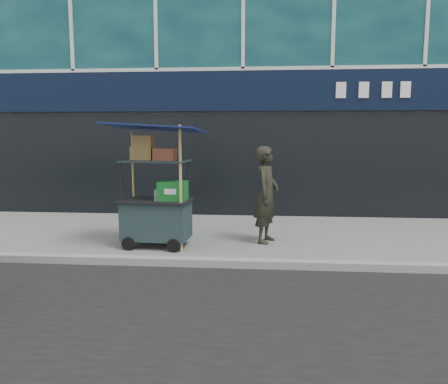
{
  "coord_description": "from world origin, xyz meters",
  "views": [
    {
      "loc": [
        0.44,
        -6.34,
        1.93
      ],
      "look_at": [
        -0.21,
        1.2,
        0.92
      ],
      "focal_mm": 35.0,
      "sensor_mm": 36.0,
      "label": 1
    }
  ],
  "objects": [
    {
      "name": "vendor_man",
      "position": [
        0.54,
        1.35,
        0.86
      ],
      "size": [
        0.58,
        0.72,
        1.72
      ],
      "primitive_type": "imported",
      "rotation": [
        0.0,
        0.0,
        1.28
      ],
      "color": "black",
      "rests_on": "ground"
    },
    {
      "name": "vendor_cart",
      "position": [
        -1.33,
        0.88,
        0.74
      ],
      "size": [
        1.64,
        1.22,
        2.12
      ],
      "rotation": [
        0.0,
        0.0,
        -0.07
      ],
      "color": "#18272A",
      "rests_on": "ground"
    },
    {
      "name": "curb",
      "position": [
        0.0,
        -0.2,
        0.06
      ],
      "size": [
        80.0,
        0.18,
        0.12
      ],
      "primitive_type": "cube",
      "color": "gray",
      "rests_on": "ground"
    },
    {
      "name": "ground",
      "position": [
        0.0,
        0.0,
        0.0
      ],
      "size": [
        80.0,
        80.0,
        0.0
      ],
      "primitive_type": "plane",
      "color": "slate",
      "rests_on": "ground"
    }
  ]
}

